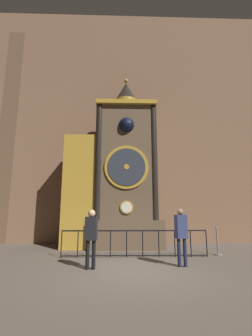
{
  "coord_description": "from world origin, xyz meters",
  "views": [
    {
      "loc": [
        -0.46,
        -6.7,
        1.69
      ],
      "look_at": [
        -0.13,
        3.9,
        3.66
      ],
      "focal_mm": 24.0,
      "sensor_mm": 36.0,
      "label": 1
    }
  ],
  "objects": [
    {
      "name": "clock_tower",
      "position": [
        -0.61,
        3.87,
        3.37
      ],
      "size": [
        4.54,
        1.81,
        8.36
      ],
      "color": "brown",
      "rests_on": "ground_plane"
    },
    {
      "name": "visitor_far",
      "position": [
        1.47,
        0.42,
        1.04
      ],
      "size": [
        0.38,
        0.29,
        1.73
      ],
      "rotation": [
        0.0,
        0.0,
        0.24
      ],
      "color": "#1B213A",
      "rests_on": "ground_plane"
    },
    {
      "name": "stanchion_post",
      "position": [
        3.32,
        2.14,
        0.33
      ],
      "size": [
        0.28,
        0.28,
        1.03
      ],
      "color": "gray",
      "rests_on": "ground_plane"
    },
    {
      "name": "railing_fence",
      "position": [
        0.12,
        1.84,
        0.53
      ],
      "size": [
        5.35,
        0.05,
        0.96
      ],
      "color": "black",
      "rests_on": "ground_plane"
    },
    {
      "name": "cathedral_back_wall",
      "position": [
        -0.09,
        5.39,
        6.75
      ],
      "size": [
        24.0,
        0.32,
        13.51
      ],
      "color": "#846047",
      "rests_on": "ground_plane"
    },
    {
      "name": "visitor_near",
      "position": [
        -1.28,
        0.21,
        1.02
      ],
      "size": [
        0.37,
        0.27,
        1.69
      ],
      "rotation": [
        0.0,
        0.0,
        -0.14
      ],
      "color": "black",
      "rests_on": "ground_plane"
    },
    {
      "name": "ground_plane",
      "position": [
        0.0,
        0.0,
        0.0
      ],
      "size": [
        28.0,
        28.0,
        0.0
      ],
      "primitive_type": "plane",
      "color": "brown"
    }
  ]
}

